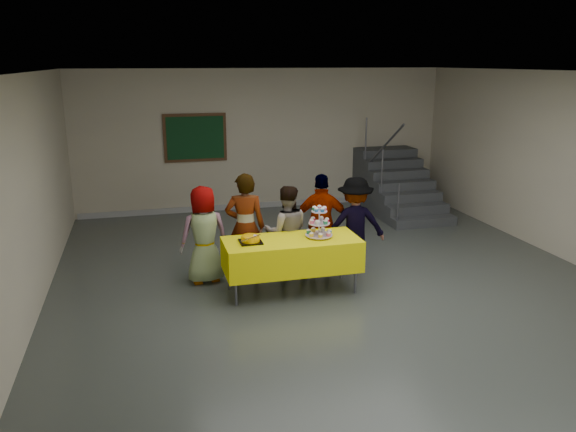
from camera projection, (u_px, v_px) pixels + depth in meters
name	position (u px, v px, depth m)	size (l,w,h in m)	color
room_shell	(346.00, 142.00, 7.29)	(10.00, 10.04, 3.02)	#4C514C
bake_table	(292.00, 254.00, 7.79)	(1.88, 0.78, 0.77)	#595960
cupcake_stand	(319.00, 224.00, 7.79)	(0.38, 0.38, 0.44)	silver
bear_cake	(250.00, 238.00, 7.59)	(0.32, 0.36, 0.12)	black
schoolchild_a	(204.00, 235.00, 8.10)	(0.70, 0.46, 1.44)	slate
schoolchild_b	(245.00, 227.00, 8.19)	(0.59, 0.38, 1.61)	slate
schoolchild_c	(286.00, 232.00, 8.30)	(0.68, 0.53, 1.40)	slate
schoolchild_d	(322.00, 223.00, 8.58)	(0.89, 0.37, 1.51)	slate
schoolchild_e	(355.00, 225.00, 8.56)	(0.95, 0.55, 1.47)	slate
staircase	(395.00, 187.00, 12.22)	(1.30, 2.40, 2.04)	#424447
noticeboard	(195.00, 138.00, 11.67)	(1.30, 0.05, 1.00)	#472B16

